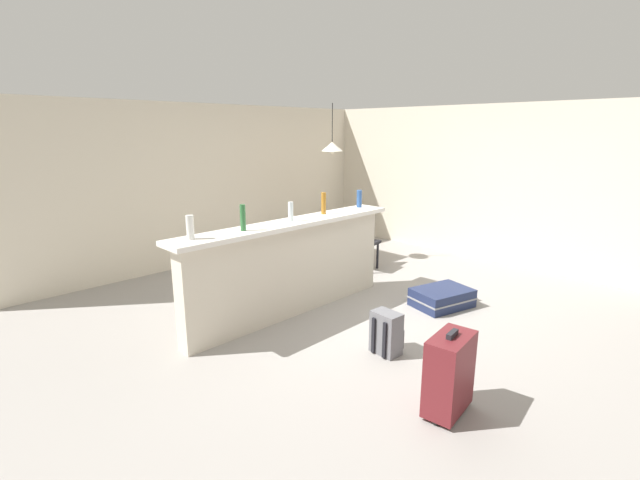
# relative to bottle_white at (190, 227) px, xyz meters

# --- Properties ---
(ground_plane) EXTENTS (13.00, 13.00, 0.05)m
(ground_plane) POSITION_rel_bottle_white_xyz_m (1.95, -0.46, -1.24)
(ground_plane) COLOR gray
(wall_back) EXTENTS (6.60, 0.10, 2.50)m
(wall_back) POSITION_rel_bottle_white_xyz_m (1.95, 2.59, 0.03)
(wall_back) COLOR beige
(wall_back) RESTS_ON ground_plane
(wall_right) EXTENTS (0.10, 6.00, 2.50)m
(wall_right) POSITION_rel_bottle_white_xyz_m (5.00, -0.16, 0.03)
(wall_right) COLOR beige
(wall_right) RESTS_ON ground_plane
(partition_half_wall) EXTENTS (2.80, 0.20, 1.05)m
(partition_half_wall) POSITION_rel_bottle_white_xyz_m (1.21, -0.04, -0.69)
(partition_half_wall) COLOR beige
(partition_half_wall) RESTS_ON ground_plane
(bar_countertop) EXTENTS (2.96, 0.40, 0.05)m
(bar_countertop) POSITION_rel_bottle_white_xyz_m (1.21, -0.04, -0.14)
(bar_countertop) COLOR white
(bar_countertop) RESTS_ON partition_half_wall
(bottle_white) EXTENTS (0.07, 0.07, 0.23)m
(bottle_white) POSITION_rel_bottle_white_xyz_m (0.00, 0.00, 0.00)
(bottle_white) COLOR silver
(bottle_white) RESTS_ON bar_countertop
(bottle_green) EXTENTS (0.06, 0.06, 0.27)m
(bottle_green) POSITION_rel_bottle_white_xyz_m (0.57, -0.05, 0.02)
(bottle_green) COLOR #2D6B38
(bottle_green) RESTS_ON bar_countertop
(bottle_clear) EXTENTS (0.06, 0.06, 0.22)m
(bottle_clear) POSITION_rel_bottle_white_xyz_m (1.23, -0.02, -0.01)
(bottle_clear) COLOR silver
(bottle_clear) RESTS_ON bar_countertop
(bottle_amber) EXTENTS (0.06, 0.06, 0.27)m
(bottle_amber) POSITION_rel_bottle_white_xyz_m (1.80, 0.02, 0.02)
(bottle_amber) COLOR #9E661E
(bottle_amber) RESTS_ON bar_countertop
(bottle_blue) EXTENTS (0.07, 0.07, 0.23)m
(bottle_blue) POSITION_rel_bottle_white_xyz_m (2.48, 0.03, 0.00)
(bottle_blue) COLOR #284C89
(bottle_blue) RESTS_ON bar_countertop
(dining_table) EXTENTS (1.10, 0.80, 0.74)m
(dining_table) POSITION_rel_bottle_white_xyz_m (3.15, 1.13, -0.57)
(dining_table) COLOR brown
(dining_table) RESTS_ON ground_plane
(dining_chair_near_partition) EXTENTS (0.46, 0.46, 0.93)m
(dining_chair_near_partition) POSITION_rel_bottle_white_xyz_m (3.11, 0.55, -0.70)
(dining_chair_near_partition) COLOR black
(dining_chair_near_partition) RESTS_ON ground_plane
(pendant_lamp) EXTENTS (0.34, 0.34, 0.77)m
(pendant_lamp) POSITION_rel_bottle_white_xyz_m (3.15, 1.16, 0.63)
(pendant_lamp) COLOR black
(suitcase_flat_navy) EXTENTS (0.89, 0.66, 0.22)m
(suitcase_flat_navy) POSITION_rel_bottle_white_xyz_m (2.66, -1.17, -1.11)
(suitcase_flat_navy) COLOR #1E284C
(suitcase_flat_navy) RESTS_ON ground_plane
(suitcase_upright_maroon) EXTENTS (0.47, 0.29, 0.67)m
(suitcase_upright_maroon) POSITION_rel_bottle_white_xyz_m (0.79, -2.31, -0.89)
(suitcase_upright_maroon) COLOR maroon
(suitcase_upright_maroon) RESTS_ON ground_plane
(backpack_grey) EXTENTS (0.27, 0.29, 0.42)m
(backpack_grey) POSITION_rel_bottle_white_xyz_m (1.22, -1.41, -1.01)
(backpack_grey) COLOR slate
(backpack_grey) RESTS_ON ground_plane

